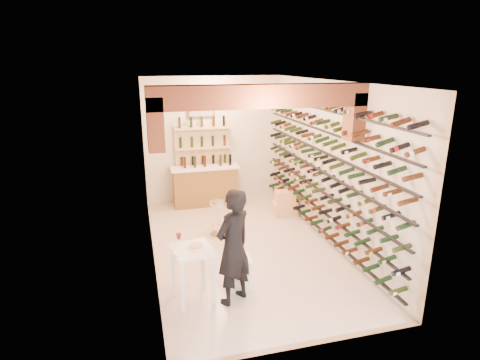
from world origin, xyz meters
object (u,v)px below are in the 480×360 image
Objects in this scene: wine_rack at (319,166)px; person at (233,247)px; tasting_table at (192,258)px; back_counter at (205,184)px; white_stool at (238,272)px; crate_lower at (285,208)px; chrome_barstool at (218,216)px.

person is (-2.17, -1.74, -0.65)m from wine_rack.
wine_rack is 3.17× the size of person.
back_counter is at bearing 67.39° from tasting_table.
white_stool is at bearing -92.37° from back_counter.
wine_rack is 2.74m from white_stool.
back_counter reaches higher than crate_lower.
chrome_barstool reaches higher than crate_lower.
back_counter is at bearing 124.66° from wine_rack.
white_stool is at bearing -145.67° from wine_rack.
wine_rack reaches higher than back_counter.
back_counter is 4.31m from tasting_table.
white_stool is (0.77, 0.19, -0.46)m from tasting_table.
wine_rack is at bearing -173.96° from person.
back_counter is at bearing 87.63° from white_stool.
person reaches higher than back_counter.
wine_rack is 3.28m from tasting_table.
white_stool is 0.77m from person.
white_stool is at bearing -147.73° from person.
tasting_table is 2.41m from chrome_barstool.
tasting_table reaches higher than white_stool.
tasting_table is (-2.76, -1.56, -0.84)m from wine_rack.
tasting_table is at bearing -150.62° from wine_rack.
wine_rack is at bearing -19.51° from chrome_barstool.
chrome_barstool is (-1.90, 0.67, -1.11)m from wine_rack.
back_counter is 1.98m from chrome_barstool.
wine_rack is 3.35× the size of back_counter.
person reaches higher than tasting_table.
white_stool is at bearing -92.76° from chrome_barstool.
white_stool is at bearing 3.97° from tasting_table.
wine_rack reaches higher than person.
wine_rack reaches higher than chrome_barstool.
chrome_barstool is (0.86, 2.23, -0.27)m from tasting_table.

